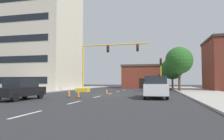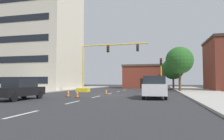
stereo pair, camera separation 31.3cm
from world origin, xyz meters
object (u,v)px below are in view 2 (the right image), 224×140
at_px(traffic_signal_gantry, 92,76).
at_px(traffic_cone_roadside_c, 68,93).
at_px(traffic_light_pole_right, 161,67).
at_px(traffic_cone_roadside_a, 77,94).
at_px(sedan_black_near_left, 20,89).
at_px(tree_right_far, 173,69).
at_px(traffic_cone_roadside_b, 106,92).
at_px(tree_right_mid, 179,60).
at_px(pickup_truck_white, 154,87).

distance_m(traffic_signal_gantry, traffic_cone_roadside_c, 9.55).
relative_size(traffic_light_pole_right, traffic_cone_roadside_a, 7.14).
xyz_separation_m(traffic_light_pole_right, sedan_black_near_left, (-11.47, -14.73, -2.64)).
bearing_deg(tree_right_far, sedan_black_near_left, -117.24).
xyz_separation_m(sedan_black_near_left, traffic_cone_roadside_b, (5.04, 8.86, -0.60)).
distance_m(tree_right_far, tree_right_mid, 10.16).
bearing_deg(traffic_cone_roadside_b, pickup_truck_white, -37.87).
bearing_deg(traffic_cone_roadside_a, sedan_black_near_left, -137.87).
height_order(traffic_signal_gantry, pickup_truck_white, traffic_signal_gantry).
bearing_deg(traffic_cone_roadside_c, traffic_cone_roadside_b, 62.55).
bearing_deg(traffic_cone_roadside_a, pickup_truck_white, 8.70).
bearing_deg(pickup_truck_white, sedan_black_near_left, -157.68).
height_order(tree_right_far, tree_right_mid, tree_right_mid).
bearing_deg(traffic_cone_roadside_c, traffic_signal_gantry, 94.43).
bearing_deg(tree_right_far, traffic_signal_gantry, -131.49).
relative_size(traffic_light_pole_right, traffic_cone_roadside_c, 6.75).
relative_size(tree_right_mid, traffic_cone_roadside_c, 9.38).
bearing_deg(traffic_light_pole_right, traffic_cone_roadside_c, -129.78).
bearing_deg(tree_right_far, tree_right_mid, -88.44).
distance_m(traffic_light_pole_right, sedan_black_near_left, 18.85).
bearing_deg(sedan_black_near_left, traffic_cone_roadside_a, 42.13).
bearing_deg(pickup_truck_white, traffic_cone_roadside_c, -176.57).
height_order(tree_right_far, traffic_cone_roadside_c, tree_right_far).
height_order(traffic_cone_roadside_a, traffic_cone_roadside_c, traffic_cone_roadside_c).
xyz_separation_m(traffic_light_pole_right, traffic_cone_roadside_c, (-9.00, -10.81, -3.18)).
distance_m(sedan_black_near_left, traffic_cone_roadside_a, 5.00).
xyz_separation_m(traffic_light_pole_right, traffic_cone_roadside_b, (-6.43, -5.87, -3.24)).
bearing_deg(tree_right_mid, tree_right_far, 91.56).
height_order(traffic_signal_gantry, tree_right_far, traffic_signal_gantry).
distance_m(tree_right_mid, sedan_black_near_left, 22.29).
height_order(traffic_signal_gantry, traffic_cone_roadside_a, traffic_signal_gantry).
bearing_deg(traffic_signal_gantry, traffic_cone_roadside_a, -78.95).
xyz_separation_m(traffic_signal_gantry, traffic_cone_roadside_a, (1.93, -9.90, -1.99)).
distance_m(traffic_signal_gantry, traffic_cone_roadside_a, 10.28).
distance_m(traffic_light_pole_right, traffic_cone_roadside_c, 14.42).
distance_m(pickup_truck_white, traffic_cone_roadside_c, 8.32).
relative_size(traffic_cone_roadside_a, traffic_cone_roadside_b, 1.13).
height_order(traffic_light_pole_right, traffic_cone_roadside_c, traffic_light_pole_right).
bearing_deg(tree_right_mid, traffic_cone_roadside_a, -127.85).
distance_m(traffic_signal_gantry, sedan_black_near_left, 13.43).
distance_m(pickup_truck_white, sedan_black_near_left, 11.63).
distance_m(traffic_light_pole_right, traffic_cone_roadside_b, 9.29).
xyz_separation_m(sedan_black_near_left, traffic_cone_roadside_a, (3.69, 3.33, -0.56)).
xyz_separation_m(traffic_signal_gantry, sedan_black_near_left, (-1.75, -13.24, -1.43)).
height_order(tree_right_far, sedan_black_near_left, tree_right_far).
distance_m(tree_right_far, traffic_cone_roadside_a, 25.99).
relative_size(traffic_signal_gantry, traffic_cone_roadside_b, 17.22).
relative_size(sedan_black_near_left, traffic_cone_roadside_a, 6.82).
bearing_deg(tree_right_mid, pickup_truck_white, -105.34).
bearing_deg(traffic_signal_gantry, traffic_light_pole_right, 8.71).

